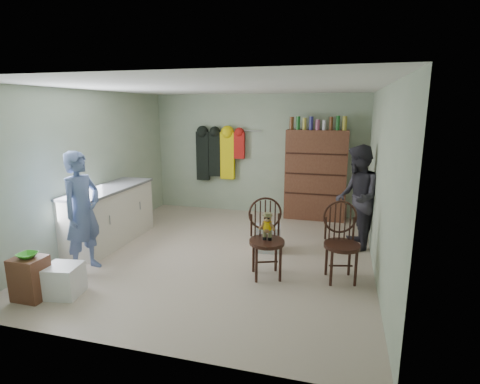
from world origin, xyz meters
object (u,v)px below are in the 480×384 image
(chair_front, at_px, (266,233))
(chair_far, at_px, (341,239))
(counter, at_px, (110,215))
(dresser, at_px, (316,174))

(chair_front, distance_m, chair_far, 0.97)
(counter, bearing_deg, dresser, 35.68)
(counter, relative_size, dresser, 0.90)
(chair_front, bearing_deg, dresser, 61.57)
(counter, bearing_deg, chair_front, -11.79)
(counter, distance_m, dresser, 3.96)
(counter, distance_m, chair_front, 2.84)
(chair_front, height_order, chair_far, chair_front)
(counter, height_order, chair_far, chair_far)
(dresser, bearing_deg, chair_far, -78.89)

